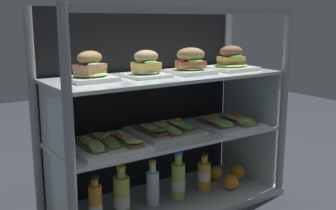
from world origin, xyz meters
TOP-DOWN VIEW (x-y plane):
  - ground_plane at (0.00, 0.00)m, footprint 6.00×6.00m
  - case_base_deck at (0.00, 0.00)m, footprint 1.13×0.45m
  - case_frame at (0.00, 0.11)m, footprint 1.13×0.45m
  - riser_lower_tier at (0.00, 0.00)m, footprint 1.05×0.38m
  - shelf_lower_glass at (0.00, 0.00)m, footprint 1.07×0.39m
  - riser_upper_tier at (0.00, 0.00)m, footprint 1.05×0.38m
  - shelf_upper_glass at (0.00, 0.00)m, footprint 1.07×0.39m
  - plated_roll_sandwich_near_right_corner at (-0.36, 0.03)m, footprint 0.18×0.18m
  - plated_roll_sandwich_left_of_center at (-0.11, -0.00)m, footprint 0.17×0.17m
  - plated_roll_sandwich_far_right at (0.12, -0.02)m, footprint 0.18×0.18m
  - plated_roll_sandwich_mid_right at (0.36, -0.02)m, footprint 0.21×0.21m
  - open_sandwich_tray_far_left at (-0.32, -0.03)m, footprint 0.29×0.29m
  - open_sandwich_tray_center at (-0.00, 0.02)m, footprint 0.29×0.29m
  - open_sandwich_tray_near_left_corner at (0.33, -0.04)m, footprint 0.29×0.29m
  - juice_bottle_front_fourth at (-0.39, -0.04)m, footprint 0.06×0.06m
  - juice_bottle_front_middle at (-0.26, -0.02)m, footprint 0.07×0.07m
  - juice_bottle_tucked_behind at (-0.09, -0.01)m, footprint 0.06×0.06m
  - juice_bottle_back_right at (0.05, -0.01)m, footprint 0.07×0.07m
  - juice_bottle_front_right_end at (0.21, -0.01)m, footprint 0.07×0.07m
  - orange_fruit_beside_bottles at (0.44, -0.01)m, footprint 0.08×0.08m
  - orange_fruit_near_left_post at (0.34, 0.05)m, footprint 0.07×0.07m
  - orange_fruit_rolled_forward at (0.33, -0.08)m, footprint 0.08×0.08m

SIDE VIEW (x-z plane):
  - ground_plane at x=0.00m, z-range -0.02..0.00m
  - case_base_deck at x=0.00m, z-range 0.00..0.03m
  - orange_fruit_near_left_post at x=0.34m, z-range 0.03..0.11m
  - orange_fruit_rolled_forward at x=0.33m, z-range 0.03..0.11m
  - orange_fruit_beside_bottles at x=0.44m, z-range 0.03..0.12m
  - juice_bottle_front_right_end at x=0.21m, z-range 0.02..0.21m
  - juice_bottle_tucked_behind at x=-0.09m, z-range 0.01..0.22m
  - juice_bottle_front_fourth at x=-0.39m, z-range 0.01..0.23m
  - juice_bottle_front_middle at x=-0.26m, z-range 0.01..0.24m
  - juice_bottle_back_right at x=0.05m, z-range 0.01..0.24m
  - riser_lower_tier at x=0.00m, z-range 0.03..0.34m
  - shelf_lower_glass at x=0.00m, z-range 0.34..0.36m
  - open_sandwich_tray_near_left_corner at x=0.33m, z-range 0.34..0.41m
  - open_sandwich_tray_center at x=0.00m, z-range 0.35..0.41m
  - open_sandwich_tray_far_left at x=-0.32m, z-range 0.34..0.41m
  - riser_upper_tier at x=0.00m, z-range 0.36..0.62m
  - case_frame at x=0.00m, z-range 0.04..0.97m
  - shelf_upper_glass at x=0.00m, z-range 0.62..0.63m
  - plated_roll_sandwich_mid_right at x=0.36m, z-range 0.61..0.73m
  - plated_roll_sandwich_near_right_corner at x=-0.36m, z-range 0.62..0.74m
  - plated_roll_sandwich_left_of_center at x=-0.11m, z-range 0.62..0.74m
  - plated_roll_sandwich_far_right at x=0.12m, z-range 0.62..0.74m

